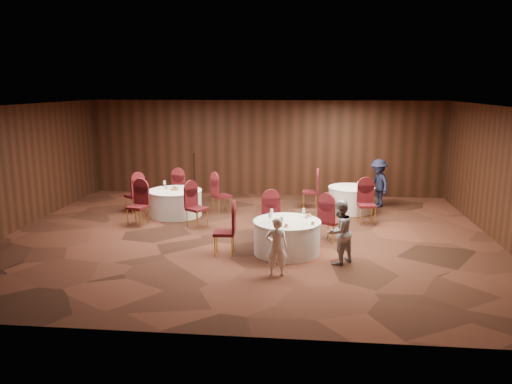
# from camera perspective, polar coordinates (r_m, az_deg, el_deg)

# --- Properties ---
(ground) EXTENTS (12.00, 12.00, 0.00)m
(ground) POSITION_cam_1_polar(r_m,az_deg,el_deg) (12.41, -1.02, -5.15)
(ground) COLOR black
(ground) RESTS_ON ground
(room_shell) EXTENTS (12.00, 12.00, 12.00)m
(room_shell) POSITION_cam_1_polar(r_m,az_deg,el_deg) (11.98, -1.05, 3.87)
(room_shell) COLOR silver
(room_shell) RESTS_ON ground
(table_main) EXTENTS (1.50, 1.50, 0.74)m
(table_main) POSITION_cam_1_polar(r_m,az_deg,el_deg) (11.18, 3.54, -5.11)
(table_main) COLOR white
(table_main) RESTS_ON ground
(table_left) EXTENTS (1.55, 1.55, 0.74)m
(table_left) POSITION_cam_1_polar(r_m,az_deg,el_deg) (14.54, -9.22, -1.20)
(table_left) COLOR white
(table_left) RESTS_ON ground
(table_right) EXTENTS (1.35, 1.35, 0.74)m
(table_right) POSITION_cam_1_polar(r_m,az_deg,el_deg) (15.07, 10.80, -0.80)
(table_right) COLOR white
(table_right) RESTS_ON ground
(chairs_main) EXTENTS (3.03, 2.06, 1.00)m
(chairs_main) POSITION_cam_1_polar(r_m,az_deg,el_deg) (11.79, 2.31, -3.55)
(chairs_main) COLOR #3F0C17
(chairs_main) RESTS_ON ground
(chairs_left) EXTENTS (3.30, 3.00, 1.00)m
(chairs_left) POSITION_cam_1_polar(r_m,az_deg,el_deg) (14.47, -9.25, -0.76)
(chairs_left) COLOR #3F0C17
(chairs_left) RESTS_ON ground
(chairs_right) EXTENTS (2.09, 2.15, 1.00)m
(chairs_right) POSITION_cam_1_polar(r_m,az_deg,el_deg) (14.57, 9.21, -0.67)
(chairs_right) COLOR #3F0C17
(chairs_right) RESTS_ON ground
(tabletop_main) EXTENTS (1.04, 1.04, 0.22)m
(tabletop_main) POSITION_cam_1_polar(r_m,az_deg,el_deg) (10.95, 4.34, -2.94)
(tabletop_main) COLOR silver
(tabletop_main) RESTS_ON table_main
(tabletop_left) EXTENTS (0.84, 0.78, 0.22)m
(tabletop_left) POSITION_cam_1_polar(r_m,az_deg,el_deg) (14.45, -9.32, 0.52)
(tabletop_left) COLOR silver
(tabletop_left) RESTS_ON table_left
(tabletop_right) EXTENTS (0.08, 0.08, 0.22)m
(tabletop_right) POSITION_cam_1_polar(r_m,az_deg,el_deg) (14.72, 11.62, 0.95)
(tabletop_right) COLOR silver
(tabletop_right) RESTS_ON table_right
(mic_stand) EXTENTS (0.24, 0.24, 1.53)m
(mic_stand) POSITION_cam_1_polar(r_m,az_deg,el_deg) (16.40, -7.04, 0.60)
(mic_stand) COLOR black
(mic_stand) RESTS_ON ground
(woman_a) EXTENTS (0.47, 0.34, 1.19)m
(woman_a) POSITION_cam_1_polar(r_m,az_deg,el_deg) (9.80, 2.35, -6.25)
(woman_a) COLOR white
(woman_a) RESTS_ON ground
(woman_b) EXTENTS (0.83, 0.84, 1.37)m
(woman_b) POSITION_cam_1_polar(r_m,az_deg,el_deg) (10.57, 9.49, -4.52)
(woman_b) COLOR #A0A0A5
(woman_b) RESTS_ON ground
(man_c) EXTENTS (0.89, 1.10, 1.48)m
(man_c) POSITION_cam_1_polar(r_m,az_deg,el_deg) (15.74, 13.80, 0.98)
(man_c) COLOR black
(man_c) RESTS_ON ground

